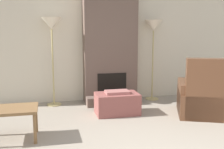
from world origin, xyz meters
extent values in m
cube|color=beige|center=(0.00, 3.24, 1.30)|extent=(8.12, 0.06, 2.60)
cube|color=brown|center=(0.00, 3.02, 1.30)|extent=(1.11, 0.38, 2.60)
cube|color=brown|center=(0.00, 2.70, 0.09)|extent=(1.11, 0.26, 0.18)
cube|color=black|center=(0.00, 2.83, 0.41)|extent=(0.61, 0.02, 0.46)
cube|color=#8C4C47|center=(-0.08, 2.08, 0.19)|extent=(0.78, 0.49, 0.39)
cube|color=#A56660|center=(-0.08, 2.08, 0.41)|extent=(0.43, 0.27, 0.05)
cube|color=brown|center=(1.41, 1.74, 0.22)|extent=(1.08, 1.17, 0.43)
cube|color=brown|center=(1.27, 1.39, 0.53)|extent=(0.65, 0.42, 1.07)
cube|color=brown|center=(1.70, 1.62, 0.30)|extent=(0.47, 0.84, 0.60)
cube|color=brown|center=(1.12, 1.86, 0.30)|extent=(0.47, 0.84, 0.60)
cube|color=brown|center=(-1.82, 1.24, 0.44)|extent=(0.75, 0.53, 0.04)
cylinder|color=brown|center=(-1.49, 1.02, 0.21)|extent=(0.04, 0.04, 0.42)
cylinder|color=brown|center=(-1.49, 1.47, 0.21)|extent=(0.04, 0.04, 0.42)
cylinder|color=tan|center=(-1.19, 2.97, 0.01)|extent=(0.29, 0.29, 0.02)
cylinder|color=tan|center=(-1.19, 2.97, 0.78)|extent=(0.03, 0.03, 1.53)
cone|color=silver|center=(-1.19, 2.97, 1.66)|extent=(0.40, 0.40, 0.23)
cylinder|color=tan|center=(0.94, 2.97, 0.01)|extent=(0.29, 0.29, 0.02)
cylinder|color=tan|center=(0.94, 2.97, 0.76)|extent=(0.03, 0.03, 1.49)
cone|color=silver|center=(0.94, 2.97, 1.62)|extent=(0.40, 0.40, 0.23)
camera|label=1|loc=(-1.29, -2.76, 1.56)|focal=45.00mm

